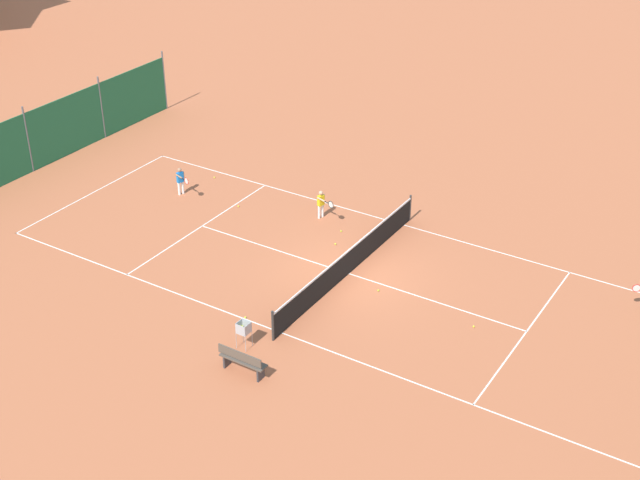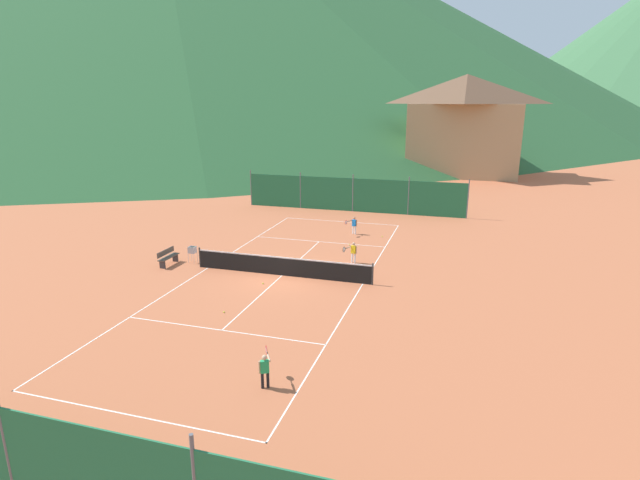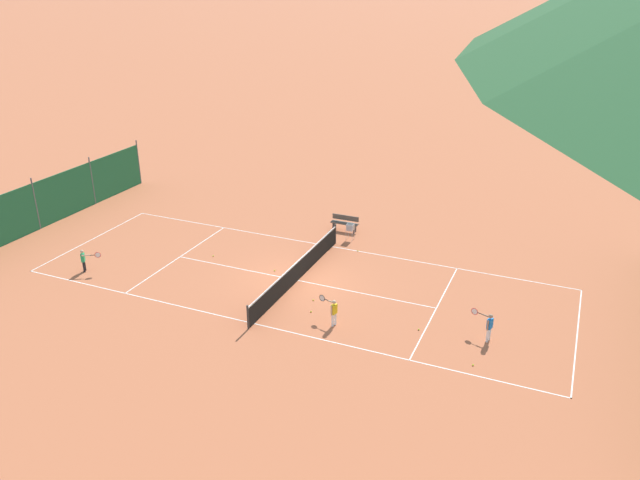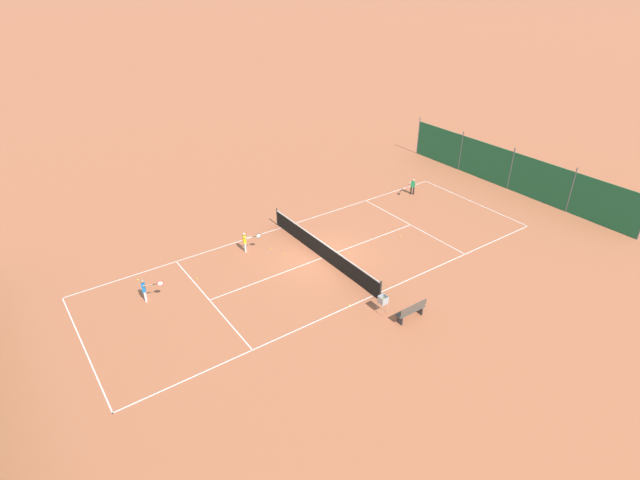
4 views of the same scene
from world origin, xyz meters
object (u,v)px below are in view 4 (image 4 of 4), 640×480
(player_near_baseline, at_px, (412,186))
(tennis_ball_alley_left, at_px, (271,248))
(tennis_ball_by_net_left, at_px, (197,278))
(tennis_net, at_px, (322,250))
(ball_hopper, at_px, (383,301))
(courtside_bench, at_px, (411,311))
(player_far_baseline, at_px, (145,288))
(tennis_ball_by_net_right, at_px, (349,305))
(tennis_ball_near_corner, at_px, (348,253))
(tennis_ball_alley_right, at_px, (400,236))
(tennis_ball_far_corner, at_px, (285,254))
(player_near_service, at_px, (246,240))
(tennis_ball_mid_court, at_px, (138,280))

(player_near_baseline, xyz_separation_m, tennis_ball_alley_left, (-0.70, 11.23, -0.61))
(player_near_baseline, relative_size, tennis_ball_by_net_left, 16.61)
(tennis_net, xyz_separation_m, ball_hopper, (-5.31, 0.53, 0.16))
(courtside_bench, bearing_deg, player_far_baseline, 48.19)
(tennis_ball_alley_left, height_order, tennis_ball_by_net_right, same)
(tennis_ball_by_net_right, bearing_deg, tennis_ball_near_corner, -37.86)
(player_far_baseline, distance_m, ball_hopper, 10.75)
(player_far_baseline, relative_size, tennis_ball_alley_right, 17.47)
(tennis_ball_alley_right, xyz_separation_m, ball_hopper, (-4.63, 5.45, 0.62))
(player_near_baseline, xyz_separation_m, tennis_ball_alley_right, (-3.75, 4.58, -0.61))
(tennis_ball_by_net_left, height_order, ball_hopper, ball_hopper)
(tennis_ball_near_corner, height_order, courtside_bench, courtside_bench)
(tennis_net, height_order, tennis_ball_alley_left, tennis_net)
(player_near_baseline, xyz_separation_m, tennis_ball_far_corner, (-1.63, 10.92, -0.61))
(tennis_ball_far_corner, height_order, tennis_ball_near_corner, same)
(tennis_ball_by_net_right, bearing_deg, player_far_baseline, 52.15)
(tennis_ball_alley_left, bearing_deg, player_near_service, 65.59)
(tennis_ball_by_net_left, height_order, courtside_bench, courtside_bench)
(tennis_ball_far_corner, relative_size, tennis_ball_alley_right, 1.00)
(tennis_ball_mid_court, relative_size, courtside_bench, 0.04)
(tennis_ball_by_net_left, xyz_separation_m, courtside_bench, (-8.31, -6.35, 0.42))
(tennis_ball_alley_left, xyz_separation_m, tennis_ball_by_net_left, (-0.41, 4.44, 0.00))
(tennis_net, height_order, player_near_baseline, player_near_baseline)
(tennis_ball_by_net_right, bearing_deg, tennis_net, -19.26)
(tennis_ball_alley_left, relative_size, tennis_ball_alley_right, 1.00)
(tennis_ball_by_net_left, xyz_separation_m, ball_hopper, (-7.28, -5.64, 0.62))
(player_far_baseline, bearing_deg, tennis_net, -100.59)
(tennis_ball_alley_left, xyz_separation_m, tennis_ball_mid_court, (1.16, 6.85, 0.00))
(player_near_baseline, distance_m, ball_hopper, 13.08)
(ball_hopper, height_order, courtside_bench, ball_hopper)
(player_near_baseline, height_order, tennis_ball_alley_right, player_near_baseline)
(tennis_ball_mid_court, xyz_separation_m, courtside_bench, (-9.88, -8.76, 0.42))
(player_near_service, relative_size, tennis_ball_alley_right, 17.15)
(player_near_service, relative_size, tennis_ball_mid_court, 17.15)
(player_far_baseline, height_order, tennis_ball_mid_court, player_far_baseline)
(tennis_ball_alley_left, xyz_separation_m, tennis_ball_alley_right, (-3.06, -6.65, 0.00))
(player_near_service, height_order, player_near_baseline, player_near_service)
(player_near_baseline, relative_size, tennis_ball_far_corner, 16.61)
(tennis_ball_far_corner, distance_m, tennis_ball_by_net_right, 5.50)
(player_near_baseline, bearing_deg, tennis_net, 107.95)
(tennis_ball_by_net_right, height_order, courtside_bench, courtside_bench)
(tennis_net, xyz_separation_m, tennis_ball_alley_right, (-0.68, -4.92, -0.47))
(tennis_ball_alley_left, relative_size, tennis_ball_by_net_left, 1.00)
(tennis_ball_far_corner, distance_m, tennis_ball_near_corner, 3.39)
(player_near_service, xyz_separation_m, tennis_ball_by_net_right, (-6.98, -1.51, -0.63))
(player_far_baseline, height_order, tennis_ball_by_net_right, player_far_baseline)
(tennis_ball_alley_left, height_order, tennis_ball_by_net_left, same)
(tennis_ball_by_net_left, bearing_deg, ball_hopper, -142.21)
(tennis_ball_by_net_right, bearing_deg, tennis_ball_far_corner, 0.03)
(tennis_ball_alley_right, relative_size, courtside_bench, 0.04)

